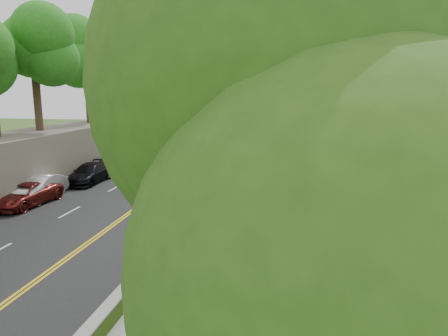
% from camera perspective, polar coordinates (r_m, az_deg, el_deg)
% --- Properties ---
extents(ground, '(140.00, 140.00, 0.00)m').
position_cam_1_polar(ground, '(22.25, -5.01, -7.40)').
color(ground, '#33511E').
rests_on(ground, ground).
extents(road, '(11.20, 66.00, 0.04)m').
position_cam_1_polar(road, '(37.69, -6.93, 0.26)').
color(road, black).
rests_on(road, ground).
extents(sidewalk, '(4.20, 66.00, 0.05)m').
position_cam_1_polar(sidewalk, '(36.16, 5.19, -0.16)').
color(sidewalk, gray).
rests_on(sidewalk, ground).
extents(jersey_barrier, '(0.42, 66.00, 0.60)m').
position_cam_1_polar(jersey_barrier, '(36.38, 1.59, 0.39)').
color(jersey_barrier, '#75DE14').
rests_on(jersey_barrier, ground).
extents(rock_embankment, '(5.00, 66.00, 4.00)m').
position_cam_1_polar(rock_embankment, '(40.52, -18.03, 3.38)').
color(rock_embankment, '#595147').
rests_on(rock_embankment, ground).
extents(chainlink_fence, '(0.04, 66.00, 2.00)m').
position_cam_1_polar(chainlink_fence, '(35.87, 8.56, 1.25)').
color(chainlink_fence, slate).
rests_on(chainlink_fence, ground).
extents(trees_embankment, '(6.40, 66.00, 13.00)m').
position_cam_1_polar(trees_embankment, '(40.12, -18.12, 15.49)').
color(trees_embankment, '#2D821E').
rests_on(trees_embankment, rock_embankment).
extents(trees_fenceside, '(7.00, 66.00, 14.00)m').
position_cam_1_polar(trees_fenceside, '(35.37, 12.72, 10.74)').
color(trees_fenceside, '#407320').
rests_on(trees_fenceside, ground).
extents(streetlight, '(2.52, 0.22, 8.00)m').
position_cam_1_polar(streetlight, '(38.02, -14.91, 7.08)').
color(streetlight, gray).
rests_on(streetlight, ground).
extents(signpost, '(0.62, 0.09, 3.10)m').
position_cam_1_polar(signpost, '(18.63, -4.43, -4.75)').
color(signpost, gray).
rests_on(signpost, sidewalk).
extents(construction_barrel, '(0.63, 0.63, 1.03)m').
position_cam_1_polar(construction_barrel, '(41.80, 7.53, 2.06)').
color(construction_barrel, '#C76021').
rests_on(construction_barrel, sidewalk).
extents(concrete_block, '(1.31, 1.02, 0.84)m').
position_cam_1_polar(concrete_block, '(18.23, 1.89, -10.03)').
color(concrete_block, gray).
rests_on(concrete_block, sidewalk).
extents(car_1, '(1.97, 4.83, 1.56)m').
position_cam_1_polar(car_1, '(28.42, -24.95, -2.61)').
color(car_1, silver).
rests_on(car_1, road).
extents(car_2, '(2.60, 5.02, 1.35)m').
position_cam_1_polar(car_2, '(27.43, -26.48, -3.43)').
color(car_2, maroon).
rests_on(car_2, road).
extents(car_3, '(2.10, 5.06, 1.46)m').
position_cam_1_polar(car_3, '(32.31, -18.64, -0.70)').
color(car_3, black).
rests_on(car_3, road).
extents(car_4, '(2.25, 4.65, 1.53)m').
position_cam_1_polar(car_4, '(34.96, -16.18, 0.36)').
color(car_4, tan).
rests_on(car_4, road).
extents(car_5, '(1.56, 4.18, 1.36)m').
position_cam_1_polar(car_5, '(45.93, -10.53, 2.97)').
color(car_5, '#A7AAAE').
rests_on(car_5, road).
extents(car_6, '(2.63, 5.17, 1.40)m').
position_cam_1_polar(car_6, '(53.12, -5.79, 4.20)').
color(car_6, black).
rests_on(car_6, road).
extents(car_7, '(2.44, 5.16, 1.45)m').
position_cam_1_polar(car_7, '(58.98, -4.14, 4.93)').
color(car_7, maroon).
rests_on(car_7, road).
extents(car_8, '(2.12, 4.51, 1.49)m').
position_cam_1_polar(car_8, '(63.33, -4.62, 5.36)').
color(car_8, silver).
rests_on(car_8, road).
extents(painter_0, '(0.62, 0.86, 1.62)m').
position_cam_1_polar(painter_0, '(22.61, -0.82, -4.78)').
color(painter_0, yellow).
rests_on(painter_0, sidewalk).
extents(painter_1, '(0.58, 0.71, 1.69)m').
position_cam_1_polar(painter_1, '(22.97, -2.42, -4.44)').
color(painter_1, white).
rests_on(painter_1, sidewalk).
extents(painter_2, '(0.90, 1.01, 1.73)m').
position_cam_1_polar(painter_2, '(28.13, 1.46, -1.51)').
color(painter_2, '#222328').
rests_on(painter_2, sidewalk).
extents(painter_3, '(0.79, 1.25, 1.85)m').
position_cam_1_polar(painter_3, '(27.81, -0.10, -1.51)').
color(painter_3, brown).
rests_on(painter_3, sidewalk).
extents(person_far, '(1.05, 0.53, 1.72)m').
position_cam_1_polar(person_far, '(46.58, 7.45, 3.41)').
color(person_far, black).
rests_on(person_far, sidewalk).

